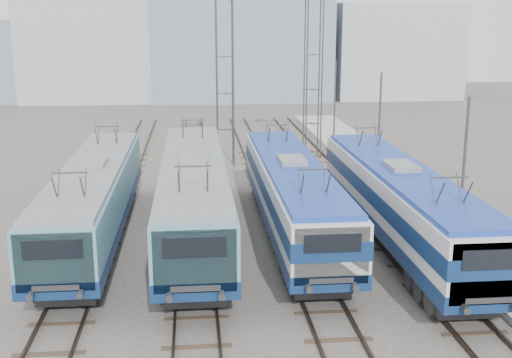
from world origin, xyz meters
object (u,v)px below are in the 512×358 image
at_px(locomotive_center_left, 194,192).
at_px(locomotive_center_right, 292,192).
at_px(mast_rear, 335,106).
at_px(mast_front, 463,183).
at_px(locomotive_far_right, 401,200).
at_px(catenary_tower_east, 313,67).
at_px(locomotive_far_left, 94,196).
at_px(catenary_tower_west, 225,69).
at_px(mast_mid, 379,133).

height_order(locomotive_center_left, locomotive_center_right, locomotive_center_left).
height_order(locomotive_center_right, mast_rear, mast_rear).
bearing_deg(mast_front, locomotive_center_right, 148.27).
distance_m(locomotive_far_right, catenary_tower_east, 20.44).
bearing_deg(catenary_tower_east, mast_front, -84.55).
bearing_deg(locomotive_far_left, locomotive_center_left, -2.13).
distance_m(locomotive_center_right, locomotive_far_right, 4.88).
bearing_deg(catenary_tower_east, locomotive_center_left, -115.94).
xyz_separation_m(locomotive_far_right, catenary_tower_east, (-0.25, 19.97, 4.36)).
bearing_deg(mast_rear, catenary_tower_west, -155.06).
distance_m(locomotive_far_left, locomotive_center_right, 9.00).
distance_m(catenary_tower_west, mast_mid, 12.16).
bearing_deg(catenary_tower_east, catenary_tower_west, -162.90).
distance_m(catenary_tower_east, mast_mid, 10.69).
relative_size(mast_front, mast_rear, 1.00).
relative_size(locomotive_center_left, locomotive_center_right, 1.06).
height_order(catenary_tower_west, mast_mid, catenary_tower_west).
height_order(locomotive_center_left, locomotive_far_right, locomotive_center_left).
bearing_deg(locomotive_far_right, mast_mid, 79.49).
bearing_deg(mast_mid, catenary_tower_west, 137.07).
xyz_separation_m(catenary_tower_west, mast_mid, (8.60, -8.00, -3.14)).
bearing_deg(locomotive_center_right, catenary_tower_west, 97.97).
relative_size(locomotive_center_left, catenary_tower_east, 1.55).
bearing_deg(mast_mid, locomotive_far_right, -100.51).
xyz_separation_m(locomotive_center_left, mast_mid, (10.85, 7.99, 1.18)).
height_order(locomotive_center_left, mast_rear, mast_rear).
bearing_deg(locomotive_center_right, catenary_tower_east, 76.77).
bearing_deg(mast_rear, locomotive_center_left, -118.49).
bearing_deg(mast_front, locomotive_far_right, 132.40).
xyz_separation_m(catenary_tower_east, mast_mid, (2.10, -10.00, -3.14)).
xyz_separation_m(locomotive_far_left, locomotive_center_right, (9.00, -0.25, 0.05)).
bearing_deg(catenary_tower_west, locomotive_far_left, -113.11).
bearing_deg(catenary_tower_west, mast_mid, -42.93).
bearing_deg(locomotive_center_right, mast_front, -31.73).
bearing_deg(locomotive_far_left, locomotive_center_right, -1.61).
relative_size(locomotive_far_right, mast_mid, 2.56).
relative_size(locomotive_far_left, locomotive_center_right, 1.00).
height_order(locomotive_far_left, catenary_tower_west, catenary_tower_west).
relative_size(mast_front, mast_mid, 1.00).
distance_m(locomotive_center_left, catenary_tower_east, 20.47).
bearing_deg(locomotive_far_right, catenary_tower_east, 90.72).
relative_size(locomotive_center_right, mast_front, 2.51).
height_order(locomotive_far_right, catenary_tower_west, catenary_tower_west).
distance_m(locomotive_far_left, catenary_tower_west, 17.76).
height_order(locomotive_center_left, catenary_tower_west, catenary_tower_west).
height_order(locomotive_center_right, mast_mid, mast_mid).
bearing_deg(locomotive_far_right, locomotive_center_right, 157.11).
bearing_deg(catenary_tower_east, locomotive_center_right, -103.23).
distance_m(locomotive_far_right, catenary_tower_west, 19.69).
xyz_separation_m(mast_front, mast_mid, (0.00, 12.00, 0.00)).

